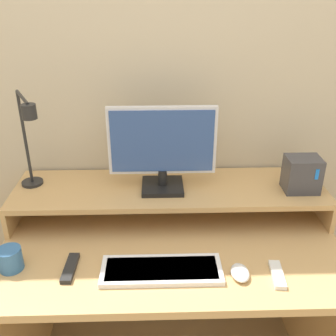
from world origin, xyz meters
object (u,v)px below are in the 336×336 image
at_px(desk_lamp, 29,139).
at_px(remote_control, 70,268).
at_px(keyboard, 162,270).
at_px(remote_secondary, 277,275).
at_px(router_dock, 302,174).
at_px(mug, 10,259).
at_px(monitor, 162,147).
at_px(mouse, 240,273).

distance_m(desk_lamp, remote_control, 0.50).
relative_size(keyboard, remote_control, 2.81).
height_order(keyboard, remote_secondary, keyboard).
bearing_deg(router_dock, mug, -164.78).
relative_size(router_dock, keyboard, 0.35).
xyz_separation_m(monitor, mug, (-0.52, -0.32, -0.27)).
height_order(monitor, keyboard, monitor).
bearing_deg(router_dock, remote_control, -160.71).
bearing_deg(router_dock, keyboard, -149.75).
distance_m(keyboard, mug, 0.51).
bearing_deg(monitor, mouse, -57.08).
distance_m(router_dock, remote_secondary, 0.44).
xyz_separation_m(monitor, router_dock, (0.55, -0.03, -0.11)).
relative_size(keyboard, mouse, 4.39).
bearing_deg(router_dock, monitor, 176.64).
bearing_deg(remote_control, remote_secondary, -4.49).
height_order(desk_lamp, remote_control, desk_lamp).
bearing_deg(monitor, keyboard, -91.70).
bearing_deg(remote_secondary, desk_lamp, 157.30).
height_order(router_dock, keyboard, router_dock).
bearing_deg(remote_control, mouse, -4.84).
relative_size(desk_lamp, remote_control, 2.73).
bearing_deg(keyboard, desk_lamp, 145.67).
height_order(remote_control, remote_secondary, same).
height_order(monitor, desk_lamp, desk_lamp).
bearing_deg(keyboard, remote_control, 175.92).
distance_m(monitor, router_dock, 0.56).
xyz_separation_m(keyboard, mouse, (0.26, -0.03, 0.00)).
distance_m(monitor, desk_lamp, 0.50).
height_order(desk_lamp, keyboard, desk_lamp).
distance_m(desk_lamp, router_dock, 1.05).
bearing_deg(remote_secondary, remote_control, 175.51).
distance_m(router_dock, remote_control, 0.94).
height_order(mouse, mug, mug).
height_order(mouse, remote_secondary, mouse).
distance_m(monitor, mug, 0.67).
height_order(router_dock, mug, router_dock).
distance_m(desk_lamp, remote_secondary, 1.00).
distance_m(router_dock, mug, 1.12).
distance_m(mouse, remote_secondary, 0.12).
xyz_separation_m(mouse, remote_secondary, (0.12, -0.01, -0.01)).
relative_size(monitor, remote_control, 2.88).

